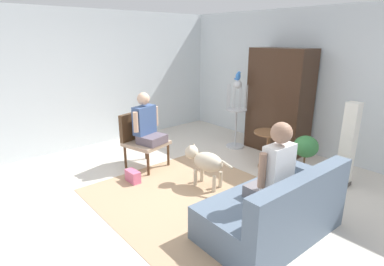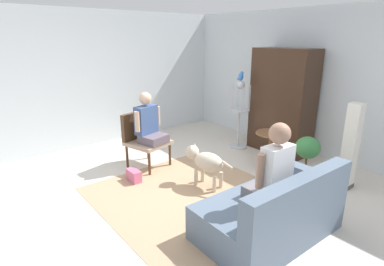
{
  "view_description": "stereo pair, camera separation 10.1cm",
  "coord_description": "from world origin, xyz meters",
  "px_view_note": "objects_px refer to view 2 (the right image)",
  "views": [
    {
      "loc": [
        3.08,
        -2.69,
        2.16
      ],
      "look_at": [
        0.11,
        -0.15,
        0.93
      ],
      "focal_mm": 28.72,
      "sensor_mm": 36.0,
      "label": 1
    },
    {
      "loc": [
        3.14,
        -2.61,
        2.16
      ],
      "look_at": [
        0.11,
        -0.15,
        0.93
      ],
      "focal_mm": 28.72,
      "sensor_mm": 36.0,
      "label": 2
    }
  ],
  "objects_px": {
    "person_on_armchair": "(149,123)",
    "armoire_cabinet": "(282,102)",
    "armchair": "(142,135)",
    "bird_cage_stand": "(239,114)",
    "person_on_couch": "(273,170)",
    "dog": "(206,161)",
    "parrot": "(241,76)",
    "couch": "(274,212)",
    "column_lamp": "(350,147)",
    "handbag": "(134,176)",
    "round_end_table": "(270,145)",
    "potted_plant": "(307,154)"
  },
  "relations": [
    {
      "from": "person_on_armchair",
      "to": "armoire_cabinet",
      "type": "height_order",
      "value": "armoire_cabinet"
    },
    {
      "from": "armchair",
      "to": "bird_cage_stand",
      "type": "xyz_separation_m",
      "value": [
        0.44,
        1.95,
        0.16
      ]
    },
    {
      "from": "person_on_couch",
      "to": "dog",
      "type": "relative_size",
      "value": 1.14
    },
    {
      "from": "parrot",
      "to": "couch",
      "type": "bearing_deg",
      "value": -39.57
    },
    {
      "from": "person_on_armchair",
      "to": "column_lamp",
      "type": "xyz_separation_m",
      "value": [
        2.49,
        1.87,
        -0.16
      ]
    },
    {
      "from": "dog",
      "to": "couch",
      "type": "bearing_deg",
      "value": -8.63
    },
    {
      "from": "handbag",
      "to": "round_end_table",
      "type": "bearing_deg",
      "value": 63.71
    },
    {
      "from": "dog",
      "to": "person_on_armchair",
      "type": "bearing_deg",
      "value": -166.82
    },
    {
      "from": "potted_plant",
      "to": "armoire_cabinet",
      "type": "relative_size",
      "value": 0.37
    },
    {
      "from": "person_on_armchair",
      "to": "handbag",
      "type": "height_order",
      "value": "person_on_armchair"
    },
    {
      "from": "couch",
      "to": "potted_plant",
      "type": "xyz_separation_m",
      "value": [
        -0.53,
        1.51,
        0.17
      ]
    },
    {
      "from": "armchair",
      "to": "person_on_couch",
      "type": "xyz_separation_m",
      "value": [
        2.65,
        0.07,
        0.26
      ]
    },
    {
      "from": "couch",
      "to": "handbag",
      "type": "xyz_separation_m",
      "value": [
        -2.2,
        -0.56,
        -0.2
      ]
    },
    {
      "from": "column_lamp",
      "to": "round_end_table",
      "type": "bearing_deg",
      "value": -164.28
    },
    {
      "from": "column_lamp",
      "to": "parrot",
      "type": "bearing_deg",
      "value": 178.95
    },
    {
      "from": "person_on_armchair",
      "to": "handbag",
      "type": "bearing_deg",
      "value": -56.59
    },
    {
      "from": "dog",
      "to": "armoire_cabinet",
      "type": "xyz_separation_m",
      "value": [
        -0.23,
        2.13,
        0.59
      ]
    },
    {
      "from": "person_on_armchair",
      "to": "armchair",
      "type": "bearing_deg",
      "value": -165.9
    },
    {
      "from": "parrot",
      "to": "potted_plant",
      "type": "xyz_separation_m",
      "value": [
        1.72,
        -0.34,
        -0.99
      ]
    },
    {
      "from": "armchair",
      "to": "parrot",
      "type": "height_order",
      "value": "parrot"
    },
    {
      "from": "dog",
      "to": "parrot",
      "type": "xyz_separation_m",
      "value": [
        -0.85,
        1.64,
        1.04
      ]
    },
    {
      "from": "armchair",
      "to": "potted_plant",
      "type": "relative_size",
      "value": 1.28
    },
    {
      "from": "dog",
      "to": "parrot",
      "type": "bearing_deg",
      "value": 117.48
    },
    {
      "from": "potted_plant",
      "to": "handbag",
      "type": "bearing_deg",
      "value": -128.99
    },
    {
      "from": "armchair",
      "to": "potted_plant",
      "type": "bearing_deg",
      "value": 36.65
    },
    {
      "from": "bird_cage_stand",
      "to": "armoire_cabinet",
      "type": "distance_m",
      "value": 0.85
    },
    {
      "from": "armchair",
      "to": "handbag",
      "type": "xyz_separation_m",
      "value": [
        0.48,
        -0.46,
        -0.44
      ]
    },
    {
      "from": "couch",
      "to": "potted_plant",
      "type": "relative_size",
      "value": 2.25
    },
    {
      "from": "potted_plant",
      "to": "armoire_cabinet",
      "type": "height_order",
      "value": "armoire_cabinet"
    },
    {
      "from": "armoire_cabinet",
      "to": "armchair",
      "type": "bearing_deg",
      "value": -113.69
    },
    {
      "from": "person_on_couch",
      "to": "parrot",
      "type": "relative_size",
      "value": 5.25
    },
    {
      "from": "round_end_table",
      "to": "handbag",
      "type": "bearing_deg",
      "value": -116.29
    },
    {
      "from": "person_on_couch",
      "to": "round_end_table",
      "type": "bearing_deg",
      "value": 127.31
    },
    {
      "from": "armchair",
      "to": "handbag",
      "type": "bearing_deg",
      "value": -43.62
    },
    {
      "from": "bird_cage_stand",
      "to": "round_end_table",
      "type": "bearing_deg",
      "value": -19.08
    },
    {
      "from": "armchair",
      "to": "column_lamp",
      "type": "xyz_separation_m",
      "value": [
        2.65,
        1.91,
        0.1
      ]
    },
    {
      "from": "dog",
      "to": "handbag",
      "type": "relative_size",
      "value": 3.0
    },
    {
      "from": "person_on_armchair",
      "to": "armoire_cabinet",
      "type": "distance_m",
      "value": 2.58
    },
    {
      "from": "couch",
      "to": "armoire_cabinet",
      "type": "xyz_separation_m",
      "value": [
        -1.61,
        2.34,
        0.69
      ]
    },
    {
      "from": "person_on_couch",
      "to": "parrot",
      "type": "height_order",
      "value": "parrot"
    },
    {
      "from": "person_on_couch",
      "to": "column_lamp",
      "type": "distance_m",
      "value": 1.84
    },
    {
      "from": "round_end_table",
      "to": "bird_cage_stand",
      "type": "xyz_separation_m",
      "value": [
        -1.05,
        0.36,
        0.28
      ]
    },
    {
      "from": "person_on_couch",
      "to": "armoire_cabinet",
      "type": "height_order",
      "value": "armoire_cabinet"
    },
    {
      "from": "couch",
      "to": "person_on_armchair",
      "type": "distance_m",
      "value": 2.58
    },
    {
      "from": "armchair",
      "to": "person_on_couch",
      "type": "height_order",
      "value": "person_on_couch"
    },
    {
      "from": "handbag",
      "to": "armchair",
      "type": "bearing_deg",
      "value": 136.38
    },
    {
      "from": "dog",
      "to": "bird_cage_stand",
      "type": "xyz_separation_m",
      "value": [
        -0.86,
        1.64,
        0.3
      ]
    },
    {
      "from": "couch",
      "to": "column_lamp",
      "type": "relative_size",
      "value": 1.27
    },
    {
      "from": "person_on_couch",
      "to": "round_end_table",
      "type": "distance_m",
      "value": 1.94
    },
    {
      "from": "person_on_couch",
      "to": "round_end_table",
      "type": "relative_size",
      "value": 1.44
    }
  ]
}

